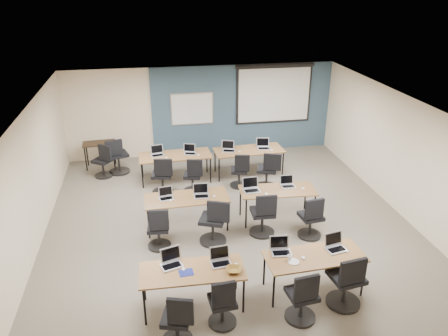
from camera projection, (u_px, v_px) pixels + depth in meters
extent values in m
cube|color=#6B6354|center=(231.00, 228.00, 9.62)|extent=(8.00, 9.00, 0.02)
cube|color=white|center=(231.00, 110.00, 8.52)|extent=(8.00, 9.00, 0.02)
cube|color=beige|center=(202.00, 111.00, 13.11)|extent=(8.00, 0.04, 2.70)
cube|color=beige|center=(307.00, 332.00, 5.03)|extent=(8.00, 0.04, 2.70)
cube|color=beige|center=(28.00, 188.00, 8.41)|extent=(0.04, 9.00, 2.70)
cube|color=beige|center=(407.00, 159.00, 9.73)|extent=(0.04, 9.00, 2.70)
cube|color=#3D5977|center=(243.00, 109.00, 13.29)|extent=(5.50, 0.04, 2.70)
cube|color=#B4B4B4|center=(192.00, 109.00, 12.96)|extent=(1.28, 0.02, 0.98)
cube|color=white|center=(192.00, 109.00, 12.95)|extent=(1.20, 0.02, 0.90)
cube|color=black|center=(274.00, 94.00, 13.21)|extent=(2.32, 0.03, 1.82)
cube|color=white|center=(274.00, 95.00, 13.21)|extent=(2.20, 0.02, 1.62)
cylinder|color=black|center=(275.00, 66.00, 12.85)|extent=(2.40, 0.10, 0.10)
cube|color=brown|center=(192.00, 271.00, 7.08)|extent=(1.71, 0.71, 0.03)
cylinder|color=black|center=(145.00, 307.00, 6.83)|extent=(0.04, 0.04, 0.70)
cylinder|color=black|center=(244.00, 295.00, 7.10)|extent=(0.04, 0.04, 0.70)
cylinder|color=black|center=(144.00, 283.00, 7.37)|extent=(0.04, 0.04, 0.70)
cylinder|color=black|center=(236.00, 273.00, 7.63)|extent=(0.04, 0.04, 0.70)
cube|color=#A97B35|center=(315.00, 256.00, 7.45)|extent=(1.71, 0.71, 0.03)
cylinder|color=black|center=(274.00, 290.00, 7.20)|extent=(0.04, 0.04, 0.70)
cylinder|color=black|center=(363.00, 279.00, 7.46)|extent=(0.04, 0.04, 0.70)
cylinder|color=black|center=(264.00, 269.00, 7.73)|extent=(0.04, 0.04, 0.70)
cylinder|color=black|center=(348.00, 259.00, 7.99)|extent=(0.04, 0.04, 0.70)
cube|color=#966641|center=(187.00, 198.00, 9.38)|extent=(1.80, 0.75, 0.03)
cylinder|color=black|center=(149.00, 224.00, 9.11)|extent=(0.04, 0.04, 0.70)
cylinder|color=black|center=(228.00, 216.00, 9.39)|extent=(0.04, 0.04, 0.70)
cylinder|color=black|center=(148.00, 209.00, 9.68)|extent=(0.04, 0.04, 0.70)
cylinder|color=black|center=(222.00, 203.00, 9.95)|extent=(0.04, 0.04, 0.70)
cube|color=brown|center=(278.00, 190.00, 9.71)|extent=(1.68, 0.70, 0.03)
cylinder|color=black|center=(246.00, 214.00, 9.47)|extent=(0.04, 0.04, 0.70)
cylinder|color=black|center=(314.00, 208.00, 9.73)|extent=(0.04, 0.04, 0.70)
cylinder|color=black|center=(240.00, 202.00, 10.00)|extent=(0.04, 0.04, 0.70)
cylinder|color=black|center=(305.00, 196.00, 10.25)|extent=(0.04, 0.04, 0.70)
cube|color=olive|center=(175.00, 155.00, 11.57)|extent=(1.90, 0.79, 0.03)
cylinder|color=black|center=(142.00, 176.00, 11.27)|extent=(0.04, 0.04, 0.70)
cylinder|color=black|center=(210.00, 171.00, 11.57)|extent=(0.04, 0.04, 0.70)
cylinder|color=black|center=(142.00, 165.00, 11.88)|extent=(0.04, 0.04, 0.70)
cylinder|color=black|center=(207.00, 161.00, 12.17)|extent=(0.04, 0.04, 0.70)
cube|color=#A47730|center=(249.00, 150.00, 11.92)|extent=(1.89, 0.79, 0.03)
cylinder|color=black|center=(219.00, 170.00, 11.62)|extent=(0.04, 0.04, 0.70)
cylinder|color=black|center=(283.00, 165.00, 11.91)|extent=(0.04, 0.04, 0.70)
cylinder|color=black|center=(215.00, 160.00, 12.22)|extent=(0.04, 0.04, 0.70)
cylinder|color=black|center=(276.00, 156.00, 12.51)|extent=(0.04, 0.04, 0.70)
cube|color=silver|center=(172.00, 266.00, 7.17)|extent=(0.35, 0.25, 0.02)
cube|color=black|center=(172.00, 266.00, 7.15)|extent=(0.30, 0.15, 0.00)
cube|color=silver|center=(171.00, 254.00, 7.24)|extent=(0.35, 0.06, 0.24)
cube|color=black|center=(171.00, 254.00, 7.23)|extent=(0.31, 0.05, 0.20)
ellipsoid|color=white|center=(183.00, 269.00, 7.09)|extent=(0.06, 0.09, 0.03)
cylinder|color=black|center=(177.00, 331.00, 6.57)|extent=(0.06, 0.06, 0.42)
cube|color=black|center=(176.00, 318.00, 6.47)|extent=(0.42, 0.42, 0.08)
cube|color=black|center=(180.00, 312.00, 6.20)|extent=(0.38, 0.06, 0.44)
cube|color=#B1B1B5|center=(221.00, 264.00, 7.22)|extent=(0.34, 0.24, 0.02)
cube|color=black|center=(221.00, 264.00, 7.20)|extent=(0.29, 0.14, 0.00)
cube|color=#B1B1B5|center=(220.00, 253.00, 7.29)|extent=(0.34, 0.06, 0.23)
cube|color=black|center=(220.00, 253.00, 7.28)|extent=(0.30, 0.04, 0.19)
ellipsoid|color=white|center=(236.00, 265.00, 7.18)|extent=(0.07, 0.10, 0.03)
cylinder|color=black|center=(222.00, 322.00, 7.00)|extent=(0.46, 0.46, 0.05)
cylinder|color=black|center=(222.00, 313.00, 6.93)|extent=(0.06, 0.06, 0.41)
cube|color=black|center=(222.00, 301.00, 6.83)|extent=(0.41, 0.41, 0.08)
cube|color=black|center=(224.00, 295.00, 6.55)|extent=(0.37, 0.06, 0.44)
cube|color=silver|center=(281.00, 253.00, 7.50)|extent=(0.34, 0.25, 0.02)
cube|color=black|center=(282.00, 253.00, 7.48)|extent=(0.29, 0.14, 0.00)
cube|color=silver|center=(279.00, 242.00, 7.57)|extent=(0.34, 0.06, 0.24)
cube|color=black|center=(279.00, 242.00, 7.56)|extent=(0.30, 0.04, 0.19)
ellipsoid|color=white|center=(303.00, 258.00, 7.37)|extent=(0.08, 0.11, 0.04)
cylinder|color=black|center=(300.00, 316.00, 7.10)|extent=(0.50, 0.50, 0.05)
cylinder|color=black|center=(301.00, 307.00, 7.02)|extent=(0.06, 0.06, 0.45)
cube|color=black|center=(302.00, 294.00, 6.92)|extent=(0.45, 0.45, 0.08)
cube|color=black|center=(306.00, 288.00, 6.62)|extent=(0.41, 0.06, 0.44)
cube|color=silver|center=(336.00, 249.00, 7.59)|extent=(0.35, 0.25, 0.02)
cube|color=black|center=(337.00, 249.00, 7.57)|extent=(0.30, 0.15, 0.00)
cube|color=silver|center=(334.00, 239.00, 7.66)|extent=(0.35, 0.06, 0.24)
cube|color=black|center=(334.00, 239.00, 7.66)|extent=(0.31, 0.05, 0.20)
ellipsoid|color=white|center=(347.00, 251.00, 7.55)|extent=(0.07, 0.10, 0.03)
cylinder|color=black|center=(343.00, 302.00, 7.42)|extent=(0.58, 0.58, 0.05)
cylinder|color=black|center=(344.00, 291.00, 7.33)|extent=(0.06, 0.06, 0.51)
cube|color=black|center=(346.00, 277.00, 7.20)|extent=(0.51, 0.51, 0.08)
cube|color=black|center=(353.00, 272.00, 6.88)|extent=(0.47, 0.06, 0.44)
cube|color=silver|center=(166.00, 198.00, 9.31)|extent=(0.30, 0.22, 0.02)
cube|color=black|center=(166.00, 198.00, 9.28)|extent=(0.26, 0.13, 0.00)
cube|color=silver|center=(166.00, 191.00, 9.37)|extent=(0.30, 0.06, 0.21)
cube|color=black|center=(166.00, 191.00, 9.36)|extent=(0.27, 0.04, 0.17)
ellipsoid|color=white|center=(171.00, 200.00, 9.24)|extent=(0.06, 0.09, 0.03)
cylinder|color=black|center=(160.00, 246.00, 8.95)|extent=(0.48, 0.48, 0.05)
cylinder|color=black|center=(159.00, 238.00, 8.88)|extent=(0.06, 0.06, 0.42)
cube|color=black|center=(158.00, 227.00, 8.78)|extent=(0.42, 0.42, 0.08)
cube|color=black|center=(159.00, 220.00, 8.49)|extent=(0.38, 0.06, 0.44)
cube|color=#A8A8B4|center=(202.00, 196.00, 9.40)|extent=(0.33, 0.24, 0.02)
cube|color=black|center=(202.00, 196.00, 9.38)|extent=(0.28, 0.14, 0.00)
cube|color=#A8A8B4|center=(201.00, 188.00, 9.46)|extent=(0.33, 0.06, 0.23)
cube|color=black|center=(201.00, 188.00, 9.46)|extent=(0.29, 0.04, 0.19)
ellipsoid|color=white|center=(214.00, 196.00, 9.40)|extent=(0.06, 0.09, 0.03)
cylinder|color=black|center=(213.00, 240.00, 9.13)|extent=(0.56, 0.56, 0.05)
cylinder|color=black|center=(213.00, 231.00, 9.04)|extent=(0.06, 0.06, 0.50)
cube|color=black|center=(213.00, 219.00, 8.92)|extent=(0.50, 0.50, 0.08)
cube|color=black|center=(218.00, 212.00, 8.63)|extent=(0.46, 0.06, 0.44)
cube|color=#AEAEAF|center=(252.00, 191.00, 9.64)|extent=(0.36, 0.26, 0.02)
cube|color=black|center=(252.00, 191.00, 9.62)|extent=(0.31, 0.15, 0.00)
cube|color=#AEAEAF|center=(250.00, 182.00, 9.71)|extent=(0.36, 0.07, 0.25)
cube|color=black|center=(250.00, 183.00, 9.70)|extent=(0.32, 0.05, 0.20)
ellipsoid|color=white|center=(266.00, 194.00, 9.50)|extent=(0.09, 0.12, 0.04)
cylinder|color=black|center=(262.00, 232.00, 9.42)|extent=(0.54, 0.54, 0.05)
cylinder|color=black|center=(262.00, 223.00, 9.33)|extent=(0.06, 0.06, 0.48)
cube|color=black|center=(263.00, 212.00, 9.22)|extent=(0.48, 0.48, 0.08)
cube|color=black|center=(266.00, 205.00, 8.91)|extent=(0.44, 0.06, 0.44)
cube|color=#BDBCC0|center=(288.00, 186.00, 9.83)|extent=(0.31, 0.22, 0.02)
cube|color=black|center=(288.00, 186.00, 9.81)|extent=(0.26, 0.13, 0.00)
cube|color=#BDBCC0|center=(287.00, 180.00, 9.89)|extent=(0.31, 0.06, 0.21)
cube|color=black|center=(287.00, 180.00, 9.88)|extent=(0.27, 0.04, 0.17)
ellipsoid|color=white|center=(303.00, 188.00, 9.74)|extent=(0.08, 0.11, 0.04)
cylinder|color=black|center=(309.00, 235.00, 9.32)|extent=(0.50, 0.50, 0.05)
cylinder|color=black|center=(310.00, 227.00, 9.24)|extent=(0.06, 0.06, 0.44)
cube|color=black|center=(311.00, 216.00, 9.14)|extent=(0.44, 0.44, 0.08)
cube|color=black|center=(314.00, 209.00, 8.84)|extent=(0.41, 0.06, 0.44)
cube|color=silver|center=(157.00, 155.00, 11.51)|extent=(0.34, 0.24, 0.02)
cube|color=black|center=(157.00, 155.00, 11.49)|extent=(0.28, 0.14, 0.00)
cube|color=silver|center=(157.00, 149.00, 11.58)|extent=(0.34, 0.06, 0.23)
cube|color=black|center=(157.00, 149.00, 11.57)|extent=(0.30, 0.04, 0.19)
ellipsoid|color=white|center=(166.00, 158.00, 11.37)|extent=(0.08, 0.10, 0.03)
cylinder|color=black|center=(163.00, 192.00, 11.15)|extent=(0.55, 0.55, 0.05)
cylinder|color=black|center=(163.00, 184.00, 11.06)|extent=(0.06, 0.06, 0.49)
cube|color=black|center=(162.00, 174.00, 10.94)|extent=(0.49, 0.49, 0.08)
cube|color=black|center=(163.00, 167.00, 10.64)|extent=(0.44, 0.06, 0.44)
cube|color=#B5B5B5|center=(190.00, 154.00, 11.62)|extent=(0.32, 0.23, 0.02)
cube|color=black|center=(190.00, 153.00, 11.60)|extent=(0.27, 0.13, 0.00)
cube|color=#B5B5B5|center=(189.00, 148.00, 11.69)|extent=(0.32, 0.06, 0.22)
cube|color=black|center=(189.00, 148.00, 11.68)|extent=(0.28, 0.04, 0.18)
ellipsoid|color=white|center=(199.00, 155.00, 11.53)|extent=(0.06, 0.09, 0.03)
cylinder|color=black|center=(193.00, 190.00, 11.23)|extent=(0.47, 0.47, 0.05)
cylinder|color=black|center=(193.00, 184.00, 11.15)|extent=(0.06, 0.06, 0.42)
cube|color=black|center=(192.00, 175.00, 11.05)|extent=(0.42, 0.42, 0.08)
cube|color=black|center=(195.00, 168.00, 10.78)|extent=(0.38, 0.06, 0.44)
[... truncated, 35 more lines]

